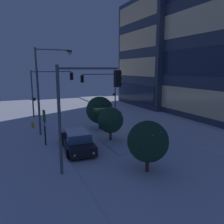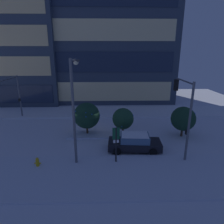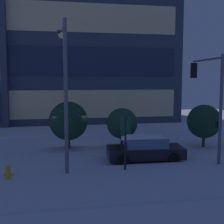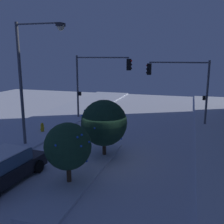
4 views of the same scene
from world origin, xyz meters
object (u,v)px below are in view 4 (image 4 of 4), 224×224
fire_hydrant (42,128)px  decorated_tree_median (104,123)px  traffic_light_corner_far_left (182,80)px  traffic_light_corner_near_left (98,75)px  decorated_tree_right_of_median (68,146)px  car_near (1,168)px  street_lamp_arched (32,68)px

fire_hydrant → decorated_tree_median: size_ratio=0.24×
traffic_light_corner_far_left → fire_hydrant: size_ratio=6.74×
traffic_light_corner_near_left → decorated_tree_right_of_median: bearing=-76.2°
traffic_light_corner_near_left → fire_hydrant: 7.13m
traffic_light_corner_far_left → decorated_tree_right_of_median: (13.06, -4.37, -2.02)m
traffic_light_corner_near_left → decorated_tree_right_of_median: traffic_light_corner_near_left is taller
traffic_light_corner_near_left → traffic_light_corner_far_left: traffic_light_corner_near_left is taller
traffic_light_corner_far_left → decorated_tree_median: size_ratio=1.62×
traffic_light_corner_near_left → decorated_tree_right_of_median: 12.89m
traffic_light_corner_far_left → traffic_light_corner_near_left: bearing=5.7°
fire_hydrant → decorated_tree_median: bearing=63.0°
traffic_light_corner_near_left → car_near: bearing=-90.4°
street_lamp_arched → decorated_tree_right_of_median: 6.84m
street_lamp_arched → decorated_tree_right_of_median: bearing=-44.7°
street_lamp_arched → decorated_tree_median: (0.34, 4.86, -3.10)m
decorated_tree_median → decorated_tree_right_of_median: (3.73, -0.47, -0.21)m
decorated_tree_right_of_median → traffic_light_corner_far_left: bearing=161.5°
street_lamp_arched → fire_hydrant: (-2.82, -1.31, -4.78)m
traffic_light_corner_near_left → street_lamp_arched: size_ratio=0.75×
traffic_light_corner_far_left → decorated_tree_median: 10.27m
fire_hydrant → decorated_tree_right_of_median: 9.06m
street_lamp_arched → fire_hydrant: bearing=113.1°
traffic_light_corner_near_left → decorated_tree_median: (8.59, 3.50, -2.07)m
traffic_light_corner_near_left → decorated_tree_median: size_ratio=1.73×
car_near → traffic_light_corner_near_left: (-13.11, 0.10, 3.44)m
car_near → traffic_light_corner_near_left: 13.56m
traffic_light_corner_far_left → street_lamp_arched: street_lamp_arched is taller
street_lamp_arched → decorated_tree_median: size_ratio=2.31×
car_near → street_lamp_arched: street_lamp_arched is taller
decorated_tree_right_of_median → decorated_tree_median: bearing=172.8°
decorated_tree_median → decorated_tree_right_of_median: size_ratio=1.16×
car_near → decorated_tree_median: decorated_tree_median is taller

